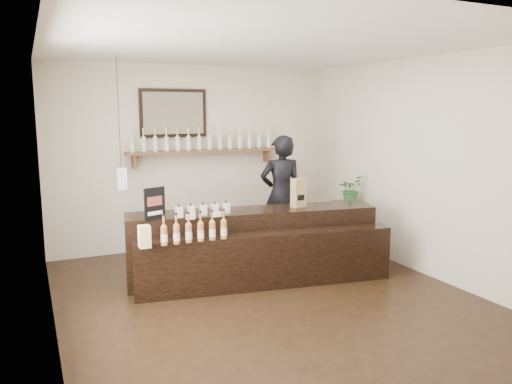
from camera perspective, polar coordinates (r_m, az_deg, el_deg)
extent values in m
plane|color=black|center=(5.88, 1.09, -11.86)|extent=(5.00, 5.00, 0.00)
plane|color=beige|center=(7.84, -6.89, 3.97)|extent=(4.50, 0.00, 4.50)
plane|color=beige|center=(3.49, 19.39, -3.22)|extent=(4.50, 0.00, 4.50)
plane|color=beige|center=(4.99, -22.82, 0.23)|extent=(0.00, 5.00, 5.00)
plane|color=beige|center=(6.81, 18.44, 2.75)|extent=(0.00, 5.00, 5.00)
plane|color=white|center=(5.52, 1.18, 16.35)|extent=(5.00, 5.00, 0.00)
cube|color=#58331E|center=(7.74, -5.90, 4.66)|extent=(2.40, 0.25, 0.04)
cube|color=#58331E|center=(7.50, -13.80, 3.37)|extent=(0.04, 0.20, 0.20)
cube|color=#58331E|center=(8.19, 1.23, 4.12)|extent=(0.04, 0.20, 0.20)
cube|color=black|center=(7.68, -9.44, 8.88)|extent=(1.02, 0.04, 0.72)
cube|color=#4E4132|center=(7.65, -9.39, 8.88)|extent=(0.92, 0.01, 0.62)
cube|color=white|center=(6.68, -15.12, 1.49)|extent=(0.12, 0.12, 0.28)
cylinder|color=black|center=(6.62, -15.44, 8.75)|extent=(0.01, 0.01, 1.41)
cylinder|color=beige|center=(7.45, -13.98, 5.19)|extent=(0.07, 0.07, 0.20)
cone|color=beige|center=(7.44, -14.02, 6.17)|extent=(0.07, 0.07, 0.05)
cylinder|color=beige|center=(7.44, -14.04, 6.63)|extent=(0.02, 0.02, 0.07)
cylinder|color=yellow|center=(7.44, -14.05, 6.99)|extent=(0.03, 0.03, 0.02)
cylinder|color=white|center=(7.45, -13.97, 5.04)|extent=(0.07, 0.07, 0.09)
cylinder|color=beige|center=(7.48, -12.70, 5.26)|extent=(0.07, 0.07, 0.20)
cone|color=beige|center=(7.48, -12.74, 6.23)|extent=(0.07, 0.07, 0.05)
cylinder|color=beige|center=(7.47, -12.75, 6.69)|extent=(0.02, 0.02, 0.07)
cylinder|color=yellow|center=(7.47, -12.77, 7.05)|extent=(0.03, 0.03, 0.02)
cylinder|color=white|center=(7.48, -12.70, 5.10)|extent=(0.07, 0.07, 0.09)
cylinder|color=beige|center=(7.52, -11.44, 5.32)|extent=(0.07, 0.07, 0.20)
cone|color=beige|center=(7.51, -11.47, 6.29)|extent=(0.07, 0.07, 0.05)
cylinder|color=beige|center=(7.51, -11.48, 6.75)|extent=(0.02, 0.02, 0.07)
cylinder|color=yellow|center=(7.51, -11.50, 7.10)|extent=(0.03, 0.03, 0.02)
cylinder|color=white|center=(7.52, -11.43, 5.17)|extent=(0.07, 0.07, 0.09)
cylinder|color=beige|center=(7.56, -10.19, 5.38)|extent=(0.07, 0.07, 0.20)
cone|color=beige|center=(7.55, -10.21, 6.34)|extent=(0.07, 0.07, 0.05)
cylinder|color=beige|center=(7.55, -10.23, 6.80)|extent=(0.02, 0.02, 0.07)
cylinder|color=yellow|center=(7.55, -10.24, 7.15)|extent=(0.03, 0.03, 0.02)
cylinder|color=white|center=(7.56, -10.18, 5.23)|extent=(0.07, 0.07, 0.09)
cylinder|color=beige|center=(7.61, -8.95, 5.44)|extent=(0.07, 0.07, 0.20)
cone|color=beige|center=(7.60, -8.97, 6.39)|extent=(0.07, 0.07, 0.05)
cylinder|color=beige|center=(7.59, -8.98, 6.84)|extent=(0.02, 0.02, 0.07)
cylinder|color=yellow|center=(7.59, -8.99, 7.20)|extent=(0.03, 0.03, 0.02)
cylinder|color=white|center=(7.61, -8.94, 5.28)|extent=(0.07, 0.07, 0.09)
cylinder|color=beige|center=(7.65, -7.72, 5.49)|extent=(0.07, 0.07, 0.20)
cone|color=beige|center=(7.65, -7.74, 6.44)|extent=(0.07, 0.07, 0.05)
cylinder|color=beige|center=(7.64, -7.75, 6.89)|extent=(0.02, 0.02, 0.07)
cylinder|color=yellow|center=(7.64, -7.76, 7.24)|extent=(0.03, 0.03, 0.02)
cylinder|color=white|center=(7.65, -7.72, 5.34)|extent=(0.07, 0.07, 0.09)
cylinder|color=beige|center=(7.70, -6.52, 5.54)|extent=(0.07, 0.07, 0.20)
cone|color=beige|center=(7.70, -6.53, 6.48)|extent=(0.07, 0.07, 0.05)
cylinder|color=beige|center=(7.69, -6.54, 6.93)|extent=(0.02, 0.02, 0.07)
cylinder|color=yellow|center=(7.69, -6.55, 7.28)|extent=(0.03, 0.03, 0.02)
cylinder|color=white|center=(7.71, -6.51, 5.39)|extent=(0.07, 0.07, 0.09)
cylinder|color=beige|center=(7.76, -5.32, 5.59)|extent=(0.07, 0.07, 0.20)
cone|color=beige|center=(7.75, -5.34, 6.52)|extent=(0.07, 0.07, 0.05)
cylinder|color=beige|center=(7.75, -5.35, 6.97)|extent=(0.02, 0.02, 0.07)
cylinder|color=yellow|center=(7.75, -5.35, 7.31)|extent=(0.03, 0.03, 0.02)
cylinder|color=white|center=(7.76, -5.32, 5.44)|extent=(0.07, 0.07, 0.09)
cylinder|color=beige|center=(7.82, -4.15, 5.63)|extent=(0.07, 0.07, 0.20)
cone|color=beige|center=(7.81, -4.16, 6.56)|extent=(0.07, 0.07, 0.05)
cylinder|color=beige|center=(7.81, -4.17, 7.00)|extent=(0.02, 0.02, 0.07)
cylinder|color=yellow|center=(7.81, -4.17, 7.34)|extent=(0.03, 0.03, 0.02)
cylinder|color=white|center=(7.82, -4.15, 5.48)|extent=(0.07, 0.07, 0.09)
cylinder|color=beige|center=(7.88, -2.99, 5.67)|extent=(0.07, 0.07, 0.20)
cone|color=beige|center=(7.87, -3.00, 6.59)|extent=(0.07, 0.07, 0.05)
cylinder|color=beige|center=(7.87, -3.00, 7.03)|extent=(0.02, 0.02, 0.07)
cylinder|color=yellow|center=(7.87, -3.01, 7.37)|extent=(0.03, 0.03, 0.02)
cylinder|color=white|center=(7.88, -2.99, 5.52)|extent=(0.07, 0.07, 0.09)
cylinder|color=beige|center=(7.94, -1.85, 5.71)|extent=(0.07, 0.07, 0.20)
cone|color=beige|center=(7.93, -1.86, 6.62)|extent=(0.07, 0.07, 0.05)
cylinder|color=beige|center=(7.93, -1.86, 7.06)|extent=(0.02, 0.02, 0.07)
cylinder|color=yellow|center=(7.93, -1.86, 7.40)|extent=(0.03, 0.03, 0.02)
cylinder|color=white|center=(7.94, -1.85, 5.56)|extent=(0.07, 0.07, 0.09)
cylinder|color=beige|center=(8.01, -0.73, 5.74)|extent=(0.07, 0.07, 0.20)
cone|color=beige|center=(8.00, -0.73, 6.65)|extent=(0.07, 0.07, 0.05)
cylinder|color=beige|center=(8.00, -0.74, 7.08)|extent=(0.02, 0.02, 0.07)
cylinder|color=yellow|center=(8.00, -0.74, 7.42)|extent=(0.03, 0.03, 0.02)
cylinder|color=white|center=(8.01, -0.73, 5.60)|extent=(0.07, 0.07, 0.09)
cylinder|color=beige|center=(8.08, 0.37, 5.77)|extent=(0.07, 0.07, 0.20)
cone|color=beige|center=(8.07, 0.37, 6.67)|extent=(0.07, 0.07, 0.05)
cylinder|color=beige|center=(8.07, 0.37, 7.10)|extent=(0.02, 0.02, 0.07)
cylinder|color=yellow|center=(8.07, 0.37, 7.43)|extent=(0.03, 0.03, 0.02)
cylinder|color=white|center=(8.08, 0.37, 5.63)|extent=(0.07, 0.07, 0.09)
cylinder|color=beige|center=(8.15, 1.45, 5.80)|extent=(0.07, 0.07, 0.20)
cone|color=beige|center=(8.15, 1.46, 6.70)|extent=(0.07, 0.07, 0.05)
cylinder|color=beige|center=(8.14, 1.46, 7.12)|extent=(0.02, 0.02, 0.07)
cylinder|color=yellow|center=(8.14, 1.46, 7.45)|extent=(0.03, 0.03, 0.02)
cylinder|color=white|center=(8.15, 1.45, 5.66)|extent=(0.07, 0.07, 0.09)
cube|color=black|center=(6.41, -0.36, -5.90)|extent=(3.21, 1.06, 0.88)
cube|color=black|center=(6.08, 1.29, -7.81)|extent=(3.16, 0.79, 0.67)
cube|color=white|center=(5.81, -7.48, -2.83)|extent=(0.10, 0.04, 0.05)
cube|color=white|center=(5.91, -4.47, -2.57)|extent=(0.10, 0.04, 0.05)
cube|color=#DCC386|center=(5.51, -12.61, -5.59)|extent=(0.12, 0.12, 0.12)
cube|color=#DCC386|center=(5.48, -12.66, -4.38)|extent=(0.12, 0.12, 0.12)
cube|color=beige|center=(5.92, -8.80, -2.30)|extent=(0.08, 0.08, 0.13)
cube|color=#F8C1C6|center=(5.88, -8.69, -2.37)|extent=(0.07, 0.00, 0.06)
cylinder|color=black|center=(5.91, -8.82, -1.58)|extent=(0.02, 0.02, 0.03)
cube|color=beige|center=(5.96, -7.43, -2.18)|extent=(0.08, 0.08, 0.13)
cube|color=#F8C1C6|center=(5.92, -7.31, -2.26)|extent=(0.07, 0.00, 0.06)
cylinder|color=black|center=(5.95, -7.44, -1.47)|extent=(0.02, 0.02, 0.03)
cube|color=beige|center=(6.01, -6.07, -2.07)|extent=(0.08, 0.08, 0.13)
cube|color=#F8C1C6|center=(5.97, -5.95, -2.14)|extent=(0.07, 0.00, 0.06)
cylinder|color=black|center=(5.99, -6.09, -1.36)|extent=(0.02, 0.02, 0.03)
cube|color=beige|center=(6.06, -4.74, -1.96)|extent=(0.08, 0.08, 0.13)
cube|color=#F8C1C6|center=(6.02, -4.61, -2.03)|extent=(0.07, 0.00, 0.06)
cylinder|color=black|center=(6.04, -4.75, -1.26)|extent=(0.02, 0.02, 0.03)
cube|color=beige|center=(6.11, -3.43, -1.85)|extent=(0.08, 0.08, 0.13)
cube|color=#F8C1C6|center=(6.07, -3.29, -1.92)|extent=(0.07, 0.00, 0.06)
cylinder|color=black|center=(6.09, -3.44, -1.15)|extent=(0.02, 0.02, 0.03)
cylinder|color=#AA6739|center=(5.54, -10.46, -4.98)|extent=(0.07, 0.07, 0.20)
cone|color=#AA6739|center=(5.51, -10.50, -3.70)|extent=(0.07, 0.07, 0.05)
cylinder|color=#AA6739|center=(5.50, -10.52, -3.09)|extent=(0.02, 0.02, 0.07)
cylinder|color=black|center=(5.49, -10.54, -2.61)|extent=(0.03, 0.03, 0.02)
cylinder|color=white|center=(5.55, -10.46, -5.18)|extent=(0.07, 0.07, 0.09)
cylinder|color=#AA6739|center=(5.58, -9.07, -4.85)|extent=(0.07, 0.07, 0.20)
cone|color=#AA6739|center=(5.55, -9.11, -3.58)|extent=(0.07, 0.07, 0.05)
cylinder|color=#AA6739|center=(5.53, -9.12, -2.97)|extent=(0.02, 0.02, 0.07)
cylinder|color=black|center=(5.52, -9.14, -2.49)|extent=(0.03, 0.03, 0.02)
cylinder|color=white|center=(5.58, -9.07, -5.05)|extent=(0.07, 0.07, 0.09)
cylinder|color=#AA6739|center=(5.61, -7.70, -4.72)|extent=(0.07, 0.07, 0.20)
cone|color=#AA6739|center=(5.58, -7.73, -3.45)|extent=(0.07, 0.07, 0.05)
cylinder|color=#AA6739|center=(5.57, -7.74, -2.85)|extent=(0.02, 0.02, 0.07)
cylinder|color=black|center=(5.56, -7.75, -2.38)|extent=(0.03, 0.03, 0.02)
cylinder|color=white|center=(5.62, -7.70, -4.92)|extent=(0.07, 0.07, 0.09)
cylinder|color=#AA6739|center=(5.65, -6.35, -4.59)|extent=(0.07, 0.07, 0.20)
cone|color=#AA6739|center=(5.62, -6.37, -3.33)|extent=(0.07, 0.07, 0.05)
cylinder|color=#AA6739|center=(5.61, -6.38, -2.73)|extent=(0.02, 0.02, 0.07)
cylinder|color=black|center=(5.60, -6.39, -2.26)|extent=(0.03, 0.03, 0.02)
cylinder|color=white|center=(5.66, -6.34, -4.79)|extent=(0.07, 0.07, 0.09)
cylinder|color=#AA6739|center=(5.70, -5.02, -4.46)|extent=(0.07, 0.07, 0.20)
cone|color=#AA6739|center=(5.67, -5.03, -3.21)|extent=(0.07, 0.07, 0.05)
cylinder|color=#AA6739|center=(5.66, -5.04, -2.62)|extent=(0.02, 0.02, 0.07)
cylinder|color=black|center=(5.65, -5.05, -2.15)|extent=(0.03, 0.03, 0.02)
cylinder|color=white|center=(5.70, -5.01, -4.66)|extent=(0.07, 0.07, 0.09)
cylinder|color=#AA6739|center=(5.74, -3.71, -4.33)|extent=(0.07, 0.07, 0.20)
cone|color=#AA6739|center=(5.72, -3.72, -3.09)|extent=(0.07, 0.07, 0.05)
cylinder|color=#AA6739|center=(5.70, -3.73, -2.50)|extent=(0.02, 0.02, 0.07)
cylinder|color=black|center=(5.69, -3.73, -2.04)|extent=(0.03, 0.03, 0.02)
cylinder|color=white|center=(5.75, -3.70, -4.52)|extent=(0.07, 0.07, 0.09)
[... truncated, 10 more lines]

